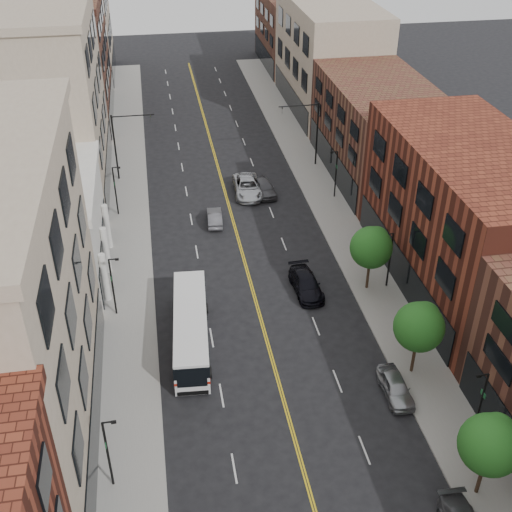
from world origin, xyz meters
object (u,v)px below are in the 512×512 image
city_bus (191,327)px  car_lane_c (264,188)px  car_lane_b (247,187)px  car_parked_far (395,387)px  car_lane_a (306,284)px  car_lane_behind (215,217)px

city_bus → car_lane_c: 24.41m
city_bus → car_lane_b: 24.13m
car_lane_b → car_parked_far: bearing=-78.0°
car_lane_a → car_lane_c: car_lane_c is taller
car_lane_b → car_lane_c: bearing=-9.4°
car_lane_a → car_lane_c: (-0.28, 17.50, 0.02)m
car_lane_behind → car_lane_b: 6.86m
city_bus → car_lane_c: (9.50, 22.47, -0.87)m
city_bus → car_lane_b: size_ratio=1.85×
car_lane_b → car_lane_behind: bearing=-124.1°
car_lane_behind → car_lane_c: car_lane_c is taller
city_bus → car_lane_a: 11.00m
city_bus → car_parked_far: city_bus is taller
city_bus → car_lane_c: city_bus is taller
city_bus → car_parked_far: size_ratio=2.69×
car_lane_c → car_lane_b: bearing=161.5°
city_bus → car_lane_b: bearing=75.2°
car_parked_far → car_lane_a: (-3.13, 12.37, 0.04)m
car_lane_behind → car_lane_b: (4.07, 5.51, 0.18)m
car_parked_far → car_lane_behind: bearing=110.3°
car_parked_far → car_lane_c: bearing=96.4°
car_lane_b → car_lane_a: bearing=-81.3°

